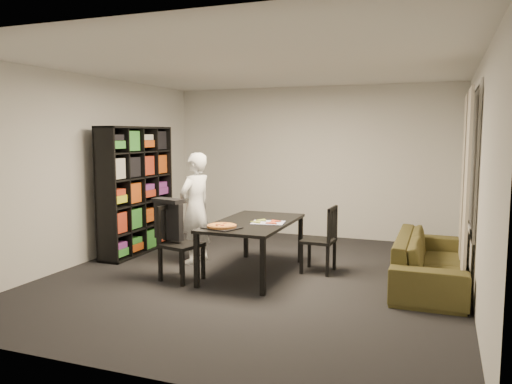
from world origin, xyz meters
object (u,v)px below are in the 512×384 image
at_px(bookshelf, 136,190).
at_px(dining_table, 253,226).
at_px(chair_right, 325,235).
at_px(baking_tray, 222,228).
at_px(pepperoni_pizza, 222,226).
at_px(sofa, 431,260).
at_px(chair_left, 176,237).
at_px(person, 195,208).

xyz_separation_m(bookshelf, dining_table, (2.07, -0.50, -0.33)).
bearing_deg(chair_right, baking_tray, -44.74).
relative_size(dining_table, baking_tray, 4.10).
distance_m(bookshelf, dining_table, 2.16).
xyz_separation_m(pepperoni_pizza, sofa, (2.33, 0.85, -0.41)).
relative_size(dining_table, chair_right, 1.89).
height_order(chair_right, pepperoni_pizza, chair_right).
relative_size(chair_left, chair_right, 1.07).
bearing_deg(bookshelf, chair_left, -39.40).
height_order(person, baking_tray, person).
xyz_separation_m(baking_tray, sofa, (2.33, 0.87, -0.39)).
height_order(bookshelf, pepperoni_pizza, bookshelf).
distance_m(chair_right, person, 1.83).
bearing_deg(sofa, pepperoni_pizza, 110.10).
relative_size(bookshelf, dining_table, 1.16).
relative_size(chair_right, sofa, 0.43).
bearing_deg(chair_right, dining_table, -62.87).
distance_m(bookshelf, pepperoni_pizza, 2.16).
bearing_deg(bookshelf, baking_tray, -29.17).
bearing_deg(pepperoni_pizza, chair_left, 179.66).
distance_m(chair_left, baking_tray, 0.65).
bearing_deg(sofa, person, 90.80).
xyz_separation_m(bookshelf, chair_left, (1.26, -1.04, -0.42)).
distance_m(bookshelf, person, 1.15).
distance_m(person, sofa, 3.14).
bearing_deg(dining_table, chair_right, 24.57).
distance_m(person, pepperoni_pizza, 1.12).
height_order(baking_tray, pepperoni_pizza, pepperoni_pizza).
bearing_deg(baking_tray, person, 133.45).
xyz_separation_m(baking_tray, pepperoni_pizza, (-0.01, 0.01, 0.02)).
bearing_deg(sofa, baking_tray, 110.44).
relative_size(bookshelf, chair_left, 2.06).
distance_m(person, baking_tray, 1.14).
height_order(person, pepperoni_pizza, person).
bearing_deg(chair_right, sofa, 89.22).
relative_size(pepperoni_pizza, sofa, 0.17).
distance_m(dining_table, pepperoni_pizza, 0.58).
height_order(chair_left, person, person).
distance_m(chair_left, chair_right, 1.89).
distance_m(dining_table, chair_right, 0.93).
xyz_separation_m(chair_left, baking_tray, (0.63, -0.02, 0.16)).
height_order(person, sofa, person).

